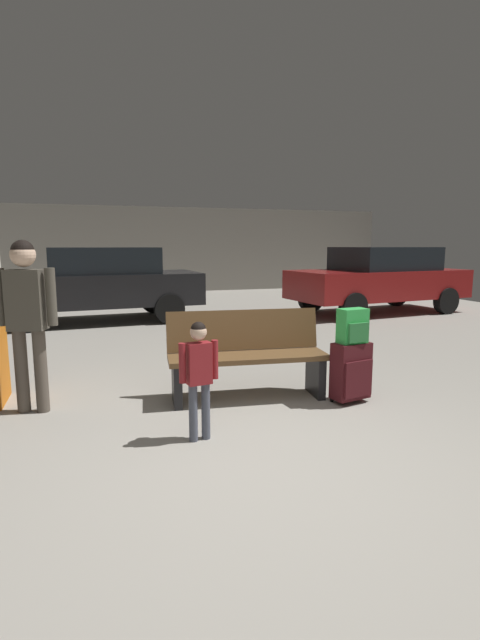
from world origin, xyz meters
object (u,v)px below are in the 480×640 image
(suitcase, at_px, (351,371))
(adult, at_px, (27,308))
(parked_car_side, at_px, (380,278))
(backpack_bright, at_px, (353,326))
(parked_car_far, at_px, (99,282))
(child, at_px, (199,368))
(bench, at_px, (247,355))

(suitcase, height_order, adult, adult)
(adult, bearing_deg, parked_car_side, 34.42)
(suitcase, distance_m, parked_car_side, 6.65)
(suitcase, relative_size, backpack_bright, 1.78)
(adult, xyz_separation_m, parked_car_far, (0.68, 5.31, -0.18))
(backpack_bright, xyz_separation_m, child, (-1.63, -0.44, -0.18))
(suitcase, height_order, parked_car_far, parked_car_far)
(parked_car_far, bearing_deg, bench, -75.98)
(bench, height_order, backpack_bright, backpack_bright)
(backpack_bright, bearing_deg, bench, 153.48)
(backpack_bright, distance_m, adult, 3.07)
(backpack_bright, distance_m, parked_car_side, 6.64)
(suitcase, bearing_deg, parked_car_far, 111.18)
(child, distance_m, adult, 1.79)
(suitcase, xyz_separation_m, parked_car_side, (3.89, 5.37, 0.48))
(bench, relative_size, suitcase, 2.72)
(suitcase, bearing_deg, bench, 153.52)
(bench, bearing_deg, child, -127.43)
(bench, distance_m, backpack_bright, 1.10)
(backpack_bright, bearing_deg, suitcase, 53.31)
(child, relative_size, parked_car_far, 0.23)
(bench, bearing_deg, adult, 174.74)
(suitcase, distance_m, parked_car_far, 6.42)
(suitcase, distance_m, backpack_bright, 0.45)
(parked_car_far, xyz_separation_m, parked_car_side, (6.20, -0.59, 0.00))
(backpack_bright, relative_size, adult, 0.21)
(bench, distance_m, child, 1.16)
(child, xyz_separation_m, parked_car_side, (5.53, 5.82, 0.21))
(adult, bearing_deg, parked_car_far, 82.70)
(bench, distance_m, parked_car_far, 5.68)
(suitcase, relative_size, adult, 0.38)
(bench, relative_size, adult, 1.03)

